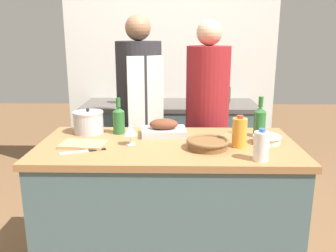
% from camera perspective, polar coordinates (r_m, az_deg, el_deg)
% --- Properties ---
extents(kitchen_island, '(1.57, 0.76, 0.92)m').
position_cam_1_polar(kitchen_island, '(2.35, -0.05, -13.57)').
color(kitchen_island, '#4C666B').
rests_on(kitchen_island, ground_plane).
extents(back_counter, '(1.70, 0.60, 0.90)m').
position_cam_1_polar(back_counter, '(3.65, 0.37, -3.28)').
color(back_counter, '#4C666B').
rests_on(back_counter, ground_plane).
extents(back_wall, '(2.20, 0.10, 2.55)m').
position_cam_1_polar(back_wall, '(3.83, 0.46, 10.16)').
color(back_wall, silver).
rests_on(back_wall, ground_plane).
extents(roasting_pan, '(0.30, 0.22, 0.11)m').
position_cam_1_polar(roasting_pan, '(2.33, -0.69, -0.47)').
color(roasting_pan, '#BCBCC1').
rests_on(roasting_pan, kitchen_island).
extents(wicker_basket, '(0.25, 0.25, 0.06)m').
position_cam_1_polar(wicker_basket, '(2.08, 6.40, -2.79)').
color(wicker_basket, brown).
rests_on(wicker_basket, kitchen_island).
extents(cutting_board, '(0.28, 0.20, 0.02)m').
position_cam_1_polar(cutting_board, '(2.18, -13.40, -2.89)').
color(cutting_board, tan).
rests_on(cutting_board, kitchen_island).
extents(stock_pot, '(0.20, 0.20, 0.17)m').
position_cam_1_polar(stock_pot, '(2.44, -12.64, 0.60)').
color(stock_pot, '#B7B7BC').
rests_on(stock_pot, kitchen_island).
extents(mixing_bowl, '(0.17, 0.17, 0.05)m').
position_cam_1_polar(mixing_bowl, '(2.24, 15.58, -2.01)').
color(mixing_bowl, beige).
rests_on(mixing_bowl, kitchen_island).
extents(juice_jug, '(0.09, 0.09, 0.19)m').
position_cam_1_polar(juice_jug, '(2.12, 11.39, -1.02)').
color(juice_jug, orange).
rests_on(juice_jug, kitchen_island).
extents(milk_jug, '(0.08, 0.08, 0.17)m').
position_cam_1_polar(milk_jug, '(1.92, 14.72, -3.12)').
color(milk_jug, white).
rests_on(milk_jug, kitchen_island).
extents(wine_bottle_green, '(0.08, 0.08, 0.26)m').
position_cam_1_polar(wine_bottle_green, '(2.37, 14.49, 0.80)').
color(wine_bottle_green, '#28662D').
rests_on(wine_bottle_green, kitchen_island).
extents(wine_bottle_dark, '(0.08, 0.08, 0.24)m').
position_cam_1_polar(wine_bottle_dark, '(2.39, -7.91, 1.04)').
color(wine_bottle_dark, '#28662D').
rests_on(wine_bottle_dark, kitchen_island).
extents(wine_glass_left, '(0.08, 0.08, 0.12)m').
position_cam_1_polar(wine_glass_left, '(2.14, -6.13, -0.70)').
color(wine_glass_left, silver).
rests_on(wine_glass_left, kitchen_island).
extents(knife_chef, '(0.25, 0.12, 0.01)m').
position_cam_1_polar(knife_chef, '(2.08, -13.23, -3.94)').
color(knife_chef, '#B7B7BC').
rests_on(knife_chef, kitchen_island).
extents(stand_mixer, '(0.18, 0.14, 0.33)m').
position_cam_1_polar(stand_mixer, '(3.46, -5.27, 5.68)').
color(stand_mixer, '#B22323').
rests_on(stand_mixer, back_counter).
extents(condiment_bottle_tall, '(0.05, 0.05, 0.15)m').
position_cam_1_polar(condiment_bottle_tall, '(3.55, 4.62, 4.82)').
color(condiment_bottle_tall, maroon).
rests_on(condiment_bottle_tall, back_counter).
extents(condiment_bottle_short, '(0.05, 0.05, 0.17)m').
position_cam_1_polar(condiment_bottle_short, '(3.62, 9.60, 5.00)').
color(condiment_bottle_short, '#234C28').
rests_on(condiment_bottle_short, back_counter).
extents(condiment_bottle_extra, '(0.06, 0.06, 0.19)m').
position_cam_1_polar(condiment_bottle_extra, '(3.66, 8.19, 5.27)').
color(condiment_bottle_extra, '#234C28').
rests_on(condiment_bottle_extra, back_counter).
extents(person_cook_aproned, '(0.38, 0.40, 1.72)m').
position_cam_1_polar(person_cook_aproned, '(2.91, -4.55, 2.19)').
color(person_cook_aproned, beige).
rests_on(person_cook_aproned, ground_plane).
extents(person_cook_guest, '(0.34, 0.34, 1.68)m').
position_cam_1_polar(person_cook_guest, '(2.85, 6.28, 1.49)').
color(person_cook_guest, beige).
rests_on(person_cook_guest, ground_plane).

